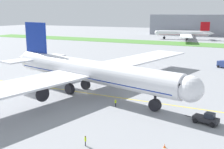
# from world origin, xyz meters

# --- Properties ---
(ground_plane) EXTENTS (600.00, 600.00, 0.00)m
(ground_plane) POSITION_xyz_m (0.00, 0.00, 0.00)
(ground_plane) COLOR gray
(ground_plane) RESTS_ON ground
(apron_taxi_line) EXTENTS (280.00, 0.36, 0.01)m
(apron_taxi_line) POSITION_xyz_m (0.00, -0.31, 0.00)
(apron_taxi_line) COLOR yellow
(apron_taxi_line) RESTS_ON ground
(grass_median_strip) EXTENTS (320.00, 24.00, 0.10)m
(grass_median_strip) POSITION_xyz_m (0.00, 122.45, 0.05)
(grass_median_strip) COLOR #4C8438
(grass_median_strip) RESTS_ON ground
(airliner_foreground) EXTENTS (56.75, 92.71, 16.83)m
(airliner_foreground) POSITION_xyz_m (1.31, -0.68, 5.72)
(airliner_foreground) COLOR white
(airliner_foreground) RESTS_ON ground
(pushback_tug) EXTENTS (6.27, 3.14, 2.15)m
(pushback_tug) POSITION_xyz_m (30.49, -7.80, 0.98)
(pushback_tug) COLOR #26262B
(pushback_tug) RESTS_ON ground
(ground_crew_wingwalker_port) EXTENTS (0.26, 0.59, 1.67)m
(ground_crew_wingwalker_port) POSITION_xyz_m (11.95, -6.45, 1.02)
(ground_crew_wingwalker_port) COLOR black
(ground_crew_wingwalker_port) RESTS_ON ground
(ground_crew_marshaller_front) EXTENTS (0.44, 0.47, 1.58)m
(ground_crew_marshaller_front) POSITION_xyz_m (15.38, -24.39, 0.96)
(ground_crew_marshaller_front) COLOR black
(ground_crew_marshaller_front) RESTS_ON ground
(traffic_cone_near_nose) EXTENTS (0.36, 0.36, 0.58)m
(traffic_cone_near_nose) POSITION_xyz_m (26.16, -19.75, 0.28)
(traffic_cone_near_nose) COLOR #F2590C
(traffic_cone_near_nose) RESTS_ON ground
(service_truck_baggage_loader) EXTENTS (5.64, 3.21, 2.78)m
(service_truck_baggage_loader) POSITION_xyz_m (-42.15, 28.59, 1.50)
(service_truck_baggage_loader) COLOR #33478C
(service_truck_baggage_loader) RESTS_ON ground
(parked_airliner_far_left) EXTENTS (42.82, 69.57, 12.96)m
(parked_airliner_far_left) POSITION_xyz_m (-6.46, 153.81, 4.40)
(parked_airliner_far_left) COLOR white
(parked_airliner_far_left) RESTS_ON ground
(terminal_building) EXTENTS (123.50, 20.00, 18.00)m
(terminal_building) POSITION_xyz_m (16.86, 199.24, 9.00)
(terminal_building) COLOR gray
(terminal_building) RESTS_ON ground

